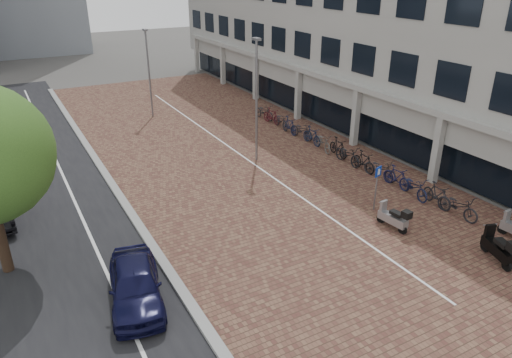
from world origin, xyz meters
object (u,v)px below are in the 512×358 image
at_px(scooter_mid, 498,247).
at_px(parking_sign, 377,182).
at_px(scooter_front, 393,217).
at_px(car_navy, 135,284).

distance_m(scooter_mid, parking_sign, 5.29).
bearing_deg(parking_sign, scooter_front, -123.84).
height_order(scooter_front, parking_sign, parking_sign).
distance_m(scooter_front, parking_sign, 1.80).
bearing_deg(car_navy, parking_sign, 17.26).
height_order(car_navy, parking_sign, parking_sign).
distance_m(car_navy, parking_sign, 10.86).
xyz_separation_m(scooter_mid, parking_sign, (-1.19, 5.10, 0.75)).
relative_size(scooter_front, scooter_mid, 0.88).
bearing_deg(scooter_front, car_navy, 171.13).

